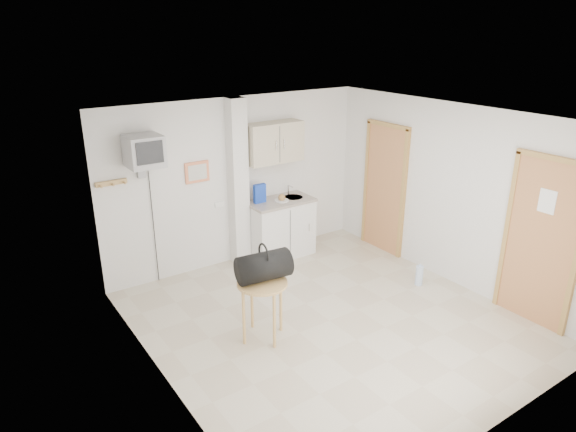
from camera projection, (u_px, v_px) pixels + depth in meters
ground at (330, 321)px, 6.37m from camera, size 4.50×4.50×0.00m
room_envelope at (345, 198)px, 6.02m from camera, size 4.24×4.54×2.55m
kitchenette at (279, 207)px, 7.93m from camera, size 1.03×0.58×2.10m
crt_television at (144, 152)px, 6.48m from camera, size 0.44×0.45×2.15m
round_table at (262, 291)px, 5.83m from camera, size 0.58×0.58×0.72m
duffel_bag at (264, 266)px, 5.78m from camera, size 0.64×0.40×0.45m
water_bottle at (419, 275)px, 7.20m from camera, size 0.11×0.11×0.32m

